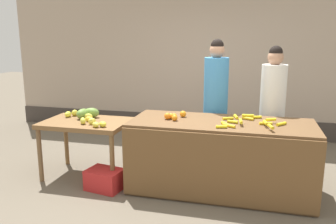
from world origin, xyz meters
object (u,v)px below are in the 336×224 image
at_px(produce_crate, 105,179).
at_px(vendor_woman_white_shirt, 272,111).
at_px(produce_sack, 158,144).
at_px(vendor_woman_blue_shirt, 215,105).

bearing_deg(produce_crate, vendor_woman_white_shirt, 28.21).
height_order(vendor_woman_white_shirt, produce_sack, vendor_woman_white_shirt).
bearing_deg(produce_sack, vendor_woman_white_shirt, 0.13).
distance_m(vendor_woman_blue_shirt, produce_sack, 1.08).
height_order(produce_crate, produce_sack, produce_sack).
relative_size(vendor_woman_white_shirt, produce_sack, 3.07).
distance_m(produce_crate, produce_sack, 1.17).
bearing_deg(vendor_woman_blue_shirt, produce_crate, -140.12).
relative_size(vendor_woman_blue_shirt, produce_crate, 4.25).
distance_m(vendor_woman_white_shirt, produce_crate, 2.43).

